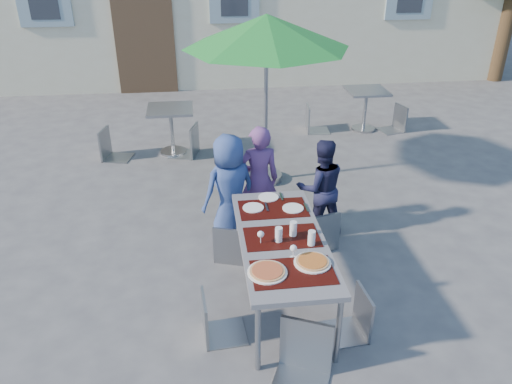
{
  "coord_description": "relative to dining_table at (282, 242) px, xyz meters",
  "views": [
    {
      "loc": [
        -0.96,
        -4.06,
        3.32
      ],
      "look_at": [
        -0.36,
        0.75,
        0.77
      ],
      "focal_mm": 35.0,
      "sensor_mm": 36.0,
      "label": 1
    }
  ],
  "objects": [
    {
      "name": "place_settings",
      "position": [
        -0.0,
        0.63,
        0.06
      ],
      "size": [
        0.67,
        0.49,
        0.01
      ],
      "color": "white",
      "rests_on": "dining_table"
    },
    {
      "name": "pizza_near_left",
      "position": [
        -0.22,
        -0.54,
        0.07
      ],
      "size": [
        0.34,
        0.34,
        0.03
      ],
      "color": "white",
      "rests_on": "dining_table"
    },
    {
      "name": "pizza_near_right",
      "position": [
        0.19,
        -0.45,
        0.07
      ],
      "size": [
        0.33,
        0.33,
        0.03
      ],
      "color": "white",
      "rests_on": "dining_table"
    },
    {
      "name": "child_0",
      "position": [
        -0.41,
        1.19,
        -0.03
      ],
      "size": [
        0.77,
        0.65,
        1.34
      ],
      "primitive_type": "imported",
      "rotation": [
        0.0,
        0.0,
        3.56
      ],
      "color": "navy",
      "rests_on": "ground"
    },
    {
      "name": "glassware",
      "position": [
        0.07,
        -0.1,
        0.13
      ],
      "size": [
        0.53,
        0.42,
        0.15
      ],
      "color": "silver",
      "rests_on": "dining_table"
    },
    {
      "name": "cafe_table_1",
      "position": [
        2.36,
        4.63,
        -0.17
      ],
      "size": [
        0.71,
        0.71,
        0.76
      ],
      "color": "#9C9FA3",
      "rests_on": "ground"
    },
    {
      "name": "chair_2",
      "position": [
        0.59,
        0.86,
        -0.14
      ],
      "size": [
        0.51,
        0.51,
        0.95
      ],
      "color": "gray",
      "rests_on": "ground"
    },
    {
      "name": "ground",
      "position": [
        0.22,
        0.15,
        -0.7
      ],
      "size": [
        90.0,
        90.0,
        0.0
      ],
      "primitive_type": "plane",
      "color": "#474649",
      "rests_on": "ground"
    },
    {
      "name": "bg_chair_l_1",
      "position": [
        1.39,
        4.67,
        -0.15
      ],
      "size": [
        0.45,
        0.45,
        0.93
      ],
      "color": "#939A9E",
      "rests_on": "ground"
    },
    {
      "name": "chair_4",
      "position": [
        0.59,
        -0.54,
        -0.21
      ],
      "size": [
        0.41,
        0.41,
        0.85
      ],
      "color": "gray",
      "rests_on": "ground"
    },
    {
      "name": "chair_3",
      "position": [
        -0.67,
        -0.43,
        -0.2
      ],
      "size": [
        0.41,
        0.4,
        0.85
      ],
      "color": "gray",
      "rests_on": "ground"
    },
    {
      "name": "chair_1",
      "position": [
        -0.0,
        0.95,
        -0.18
      ],
      "size": [
        0.44,
        0.44,
        0.89
      ],
      "color": "#92989D",
      "rests_on": "ground"
    },
    {
      "name": "bg_chair_r_0",
      "position": [
        -0.89,
        3.83,
        -0.12
      ],
      "size": [
        0.54,
        0.54,
        0.98
      ],
      "color": "#8E9599",
      "rests_on": "ground"
    },
    {
      "name": "chair_5",
      "position": [
        0.02,
        -1.01,
        -0.1
      ],
      "size": [
        0.59,
        0.59,
        1.01
      ],
      "color": "gray",
      "rests_on": "ground"
    },
    {
      "name": "bg_chair_l_0",
      "position": [
        -2.15,
        3.86,
        -0.14
      ],
      "size": [
        0.51,
        0.51,
        0.95
      ],
      "color": "gray",
      "rests_on": "ground"
    },
    {
      "name": "chair_0",
      "position": [
        -0.42,
        0.76,
        -0.19
      ],
      "size": [
        0.49,
        0.49,
        0.88
      ],
      "color": "gray",
      "rests_on": "ground"
    },
    {
      "name": "dining_table",
      "position": [
        0.0,
        0.0,
        0.0
      ],
      "size": [
        0.8,
        1.85,
        0.76
      ],
      "color": "#4B4B50",
      "rests_on": "ground"
    },
    {
      "name": "bg_chair_r_1",
      "position": [
        2.93,
        4.52,
        -0.17
      ],
      "size": [
        0.48,
        0.48,
        0.9
      ],
      "color": "gray",
      "rests_on": "ground"
    },
    {
      "name": "cafe_table_0",
      "position": [
        -1.16,
        3.96,
        -0.15
      ],
      "size": [
        0.73,
        0.73,
        0.78
      ],
      "color": "#9C9FA3",
      "rests_on": "ground"
    },
    {
      "name": "patio_umbrella",
      "position": [
        0.23,
        2.74,
        1.44
      ],
      "size": [
        2.25,
        2.25,
        2.38
      ],
      "color": "#9C9FA3",
      "rests_on": "ground"
    },
    {
      "name": "child_1",
      "position": [
        -0.05,
        1.37,
        -0.01
      ],
      "size": [
        0.52,
        0.36,
        1.36
      ],
      "primitive_type": "imported",
      "rotation": [
        0.0,
        0.0,
        3.22
      ],
      "color": "#613771",
      "rests_on": "ground"
    },
    {
      "name": "child_2",
      "position": [
        0.68,
        1.22,
        -0.09
      ],
      "size": [
        0.61,
        0.37,
        1.22
      ],
      "primitive_type": "imported",
      "rotation": [
        0.0,
        0.0,
        3.19
      ],
      "color": "#1A1B3A",
      "rests_on": "ground"
    }
  ]
}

